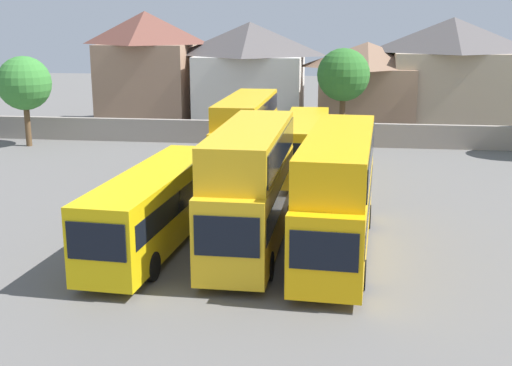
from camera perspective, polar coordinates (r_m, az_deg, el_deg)
ground at (r=45.13m, az=2.50°, el=1.81°), size 140.00×140.00×0.00m
depot_boundary_wall at (r=51.15m, az=3.14°, el=4.27°), size 56.00×0.50×1.80m
bus_1 at (r=28.24m, az=-8.65°, el=-1.80°), size 3.20×11.79×3.31m
bus_2 at (r=27.41m, az=-0.46°, el=0.10°), size 2.78×10.54×5.21m
bus_3 at (r=27.28m, az=7.06°, el=-0.35°), size 3.27×12.02×4.97m
bus_4 at (r=41.21m, az=-0.83°, el=4.48°), size 2.82×10.94×4.79m
bus_5 at (r=41.16m, az=4.36°, el=3.45°), size 2.78×11.30×3.52m
house_terrace_left at (r=62.23m, az=-9.39°, el=9.81°), size 8.42×7.06×10.15m
house_terrace_centre at (r=60.10m, az=-0.52°, el=9.40°), size 9.81×7.48×9.21m
house_terrace_right at (r=59.28m, az=9.46°, el=8.31°), size 8.47×7.75×7.54m
house_terrace_far_right at (r=60.07m, az=16.39°, el=9.03°), size 10.29×7.18×9.61m
tree_behind_wall at (r=52.95m, az=7.53°, el=9.17°), size 4.13×4.13×7.28m
tree_right_of_lot at (r=53.15m, az=-19.31°, el=8.07°), size 4.03×4.03×6.80m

